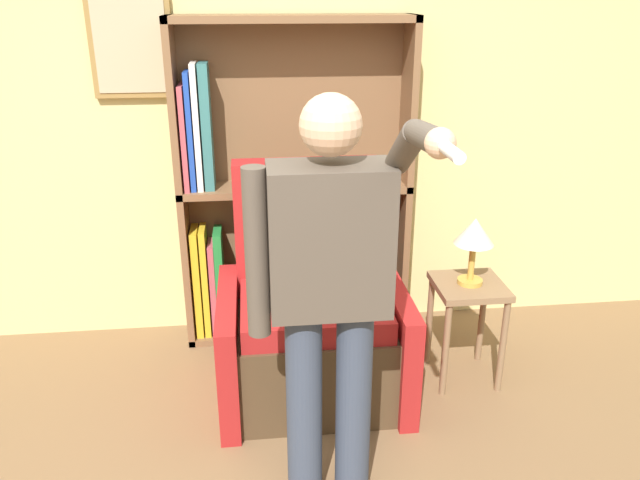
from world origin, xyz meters
name	(u,v)px	position (x,y,z in m)	size (l,w,h in m)	color
wall_back	(256,111)	(-0.01, 2.03, 1.40)	(8.00, 0.11, 2.80)	#DBCC84
bookcase	(272,194)	(0.07, 1.88, 0.93)	(1.38, 0.28, 1.95)	brown
armchair	(312,323)	(0.24, 1.23, 0.39)	(0.99, 0.81, 1.23)	#4C3823
person_standing	(329,286)	(0.23, 0.43, 1.01)	(0.61, 0.78, 1.74)	#384256
side_table	(468,304)	(1.10, 1.23, 0.46)	(0.37, 0.37, 0.59)	#846647
table_lamp	(474,236)	(1.10, 1.23, 0.87)	(0.21, 0.21, 0.38)	gold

